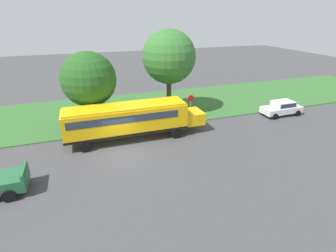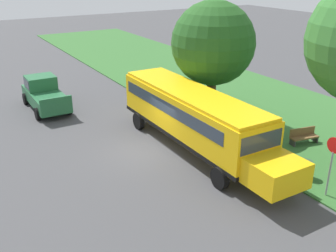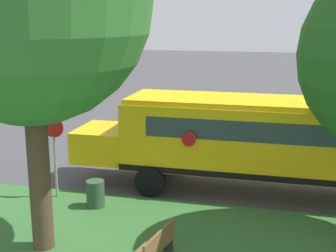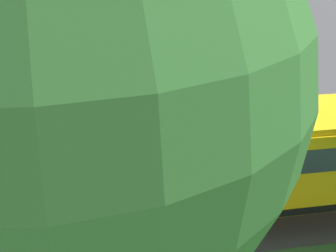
# 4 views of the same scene
# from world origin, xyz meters

# --- Properties ---
(ground_plane) EXTENTS (120.00, 120.00, 0.00)m
(ground_plane) POSITION_xyz_m (0.00, 0.00, 0.00)
(ground_plane) COLOR #424244
(school_bus) EXTENTS (2.84, 12.42, 3.16)m
(school_bus) POSITION_xyz_m (-2.37, 1.11, 1.92)
(school_bus) COLOR yellow
(school_bus) RESTS_ON ground
(oak_tree_roadside_mid) EXTENTS (5.65, 5.65, 8.95)m
(oak_tree_roadside_mid) POSITION_xyz_m (-7.85, 6.73, 6.10)
(oak_tree_roadside_mid) COLOR #4C3826
(oak_tree_roadside_mid) RESTS_ON ground
(stop_sign) EXTENTS (0.08, 0.68, 2.74)m
(stop_sign) POSITION_xyz_m (-4.60, 7.87, 1.74)
(stop_sign) COLOR gray
(stop_sign) RESTS_ON ground
(park_bench) EXTENTS (1.67, 0.79, 0.92)m
(park_bench) POSITION_xyz_m (-7.88, 3.70, 0.47)
(park_bench) COLOR brown
(park_bench) RESTS_ON ground
(trash_bin) EXTENTS (0.56, 0.56, 0.90)m
(trash_bin) POSITION_xyz_m (-5.04, 6.35, 0.45)
(trash_bin) COLOR #2D4C33
(trash_bin) RESTS_ON ground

